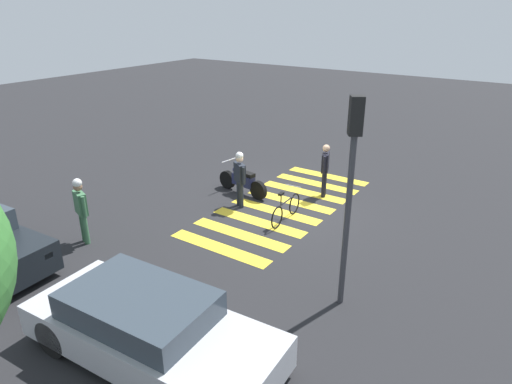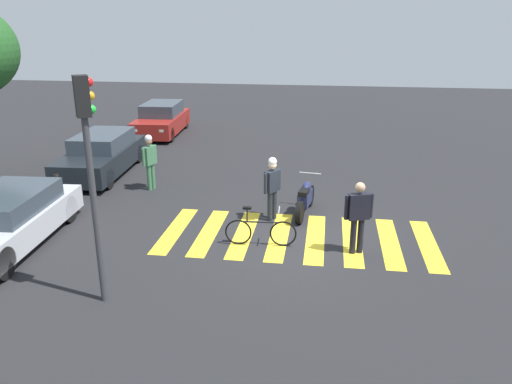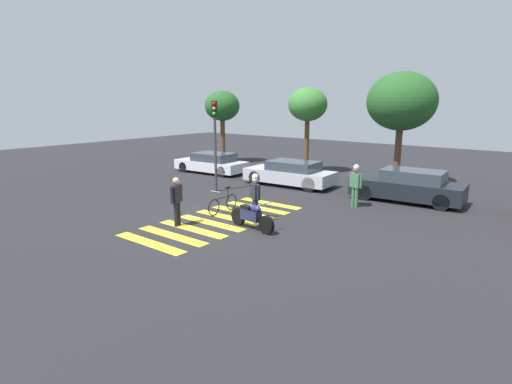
{
  "view_description": "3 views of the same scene",
  "coord_description": "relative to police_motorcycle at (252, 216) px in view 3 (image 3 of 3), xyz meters",
  "views": [
    {
      "loc": [
        -6.43,
        10.98,
        5.72
      ],
      "look_at": [
        0.08,
        1.37,
        0.91
      ],
      "focal_mm": 31.73,
      "sensor_mm": 36.0,
      "label": 1
    },
    {
      "loc": [
        -11.53,
        -0.63,
        5.18
      ],
      "look_at": [
        -0.22,
        1.01,
        1.22
      ],
      "focal_mm": 35.36,
      "sensor_mm": 36.0,
      "label": 2
    },
    {
      "loc": [
        9.96,
        -10.52,
        4.3
      ],
      "look_at": [
        0.82,
        1.13,
        0.97
      ],
      "focal_mm": 28.72,
      "sensor_mm": 36.0,
      "label": 3
    }
  ],
  "objects": [
    {
      "name": "ground_plane",
      "position": [
        -1.6,
        0.1,
        -0.45
      ],
      "size": [
        60.0,
        60.0,
        0.0
      ],
      "primitive_type": "plane",
      "color": "#232326"
    },
    {
      "name": "police_motorcycle",
      "position": [
        0.0,
        0.0,
        0.0
      ],
      "size": [
        2.01,
        0.62,
        1.02
      ],
      "color": "black",
      "rests_on": "ground_plane"
    },
    {
      "name": "leaning_bicycle",
      "position": [
        -2.2,
        0.95,
        -0.09
      ],
      "size": [
        0.46,
        1.72,
        0.98
      ],
      "color": "black",
      "rests_on": "ground_plane"
    },
    {
      "name": "officer_on_foot",
      "position": [
        -2.28,
        -1.3,
        0.54
      ],
      "size": [
        0.36,
        0.65,
        1.72
      ],
      "color": "black",
      "rests_on": "ground_plane"
    },
    {
      "name": "officer_by_motorcycle",
      "position": [
        -0.52,
        0.86,
        0.55
      ],
      "size": [
        0.58,
        0.41,
        1.74
      ],
      "color": "#1E232D",
      "rests_on": "ground_plane"
    },
    {
      "name": "pedestrian_bystander",
      "position": [
        1.47,
        4.95,
        0.57
      ],
      "size": [
        0.64,
        0.34,
        1.77
      ],
      "color": "#3F724C",
      "rests_on": "ground_plane"
    },
    {
      "name": "crosswalk_stripes",
      "position": [
        -1.6,
        0.1,
        -0.45
      ],
      "size": [
        2.97,
        6.75,
        0.01
      ],
      "color": "yellow",
      "rests_on": "ground_plane"
    },
    {
      "name": "car_white_van",
      "position": [
        -8.86,
        7.21,
        0.14
      ],
      "size": [
        4.54,
        2.09,
        1.21
      ],
      "color": "black",
      "rests_on": "ground_plane"
    },
    {
      "name": "car_silver_sedan",
      "position": [
        -3.02,
        6.94,
        0.18
      ],
      "size": [
        4.71,
        2.1,
        1.28
      ],
      "color": "black",
      "rests_on": "ground_plane"
    },
    {
      "name": "car_black_suv",
      "position": [
        2.87,
        7.2,
        0.23
      ],
      "size": [
        4.71,
        2.01,
        1.4
      ],
      "color": "black",
      "rests_on": "ground_plane"
    },
    {
      "name": "traffic_light_pole",
      "position": [
        -5.08,
        3.59,
        2.42
      ],
      "size": [
        0.33,
        0.35,
        4.28
      ],
      "color": "#38383D",
      "rests_on": "ground_plane"
    },
    {
      "name": "street_tree_near",
      "position": [
        -11.07,
        10.61,
        3.41
      ],
      "size": [
        2.38,
        2.38,
        4.93
      ],
      "color": "brown",
      "rests_on": "ground_plane"
    },
    {
      "name": "street_tree_mid",
      "position": [
        -4.3,
        10.61,
        3.55
      ],
      "size": [
        2.28,
        2.28,
        5.04
      ],
      "color": "brown",
      "rests_on": "ground_plane"
    },
    {
      "name": "street_tree_far",
      "position": [
        1.15,
        10.61,
        3.77
      ],
      "size": [
        3.44,
        3.44,
        5.71
      ],
      "color": "brown",
      "rests_on": "ground_plane"
    }
  ]
}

